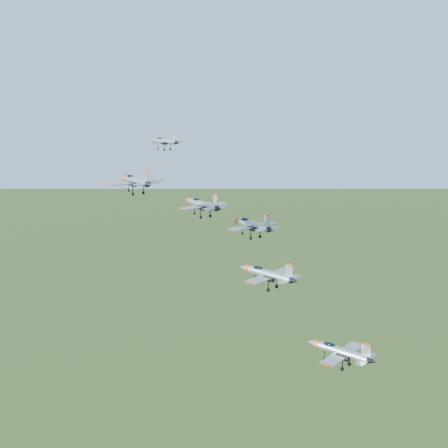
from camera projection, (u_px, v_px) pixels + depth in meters
The scene contains 6 objects.
jet_lead at pixel (164, 141), 144.99m from camera, with size 10.45×8.74×2.80m.
jet_left_high at pixel (202, 204), 131.35m from camera, with size 13.17×11.25×3.61m.
jet_right_high at pixel (135, 180), 116.87m from camera, with size 12.05×10.32×3.31m.
jet_left_low at pixel (251, 224), 131.02m from camera, with size 13.71×11.71×3.75m.
jet_right_low at pixel (267, 273), 107.48m from camera, with size 12.94×10.79×3.46m.
jet_trail at pixel (340, 351), 110.73m from camera, with size 14.01×11.62×3.74m.
Camera 1 is at (71.20, -99.54, 174.42)m, focal length 50.00 mm.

